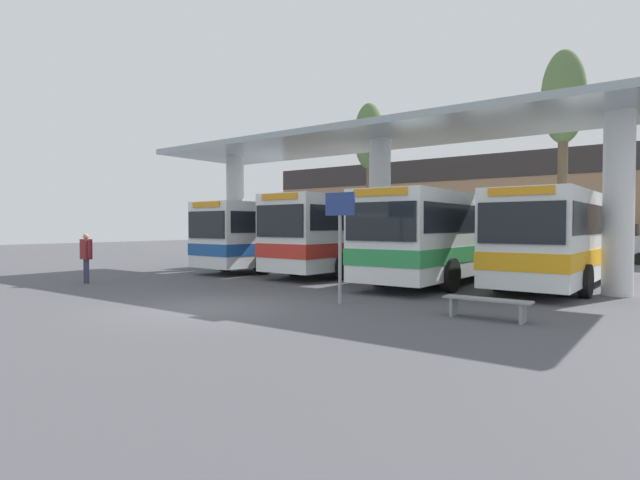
{
  "coord_description": "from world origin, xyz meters",
  "views": [
    {
      "loc": [
        9.68,
        -8.32,
        2.06
      ],
      "look_at": [
        0.0,
        4.82,
        1.6
      ],
      "focal_mm": 28.0,
      "sensor_mm": 36.0,
      "label": 1
    }
  ],
  "objects_px": {
    "transit_bus_left_bay": "(294,233)",
    "poplar_tree_behind_left": "(564,104)",
    "waiting_bench_near_pillar": "(487,304)",
    "pedestrian_waiting": "(86,253)",
    "parked_car_street": "(612,244)",
    "transit_bus_center_bay": "(368,231)",
    "info_sign_platform": "(340,225)",
    "transit_bus_far_right_bay": "(566,235)",
    "transit_bus_right_bay": "(455,233)",
    "poplar_tree_behind_right": "(369,140)"
  },
  "relations": [
    {
      "from": "transit_bus_left_bay",
      "to": "waiting_bench_near_pillar",
      "type": "bearing_deg",
      "value": 149.47
    },
    {
      "from": "info_sign_platform",
      "to": "pedestrian_waiting",
      "type": "distance_m",
      "value": 10.18
    },
    {
      "from": "transit_bus_left_bay",
      "to": "pedestrian_waiting",
      "type": "bearing_deg",
      "value": 81.17
    },
    {
      "from": "transit_bus_far_right_bay",
      "to": "info_sign_platform",
      "type": "height_order",
      "value": "transit_bus_far_right_bay"
    },
    {
      "from": "transit_bus_center_bay",
      "to": "poplar_tree_behind_right",
      "type": "bearing_deg",
      "value": -56.93
    },
    {
      "from": "transit_bus_left_bay",
      "to": "info_sign_platform",
      "type": "relative_size",
      "value": 3.68
    },
    {
      "from": "waiting_bench_near_pillar",
      "to": "pedestrian_waiting",
      "type": "xyz_separation_m",
      "value": [
        -13.82,
        -1.61,
        0.74
      ]
    },
    {
      "from": "transit_bus_far_right_bay",
      "to": "waiting_bench_near_pillar",
      "type": "bearing_deg",
      "value": 90.68
    },
    {
      "from": "info_sign_platform",
      "to": "poplar_tree_behind_left",
      "type": "bearing_deg",
      "value": 79.01
    },
    {
      "from": "waiting_bench_near_pillar",
      "to": "pedestrian_waiting",
      "type": "relative_size",
      "value": 1.06
    },
    {
      "from": "transit_bus_right_bay",
      "to": "poplar_tree_behind_right",
      "type": "distance_m",
      "value": 12.69
    },
    {
      "from": "poplar_tree_behind_right",
      "to": "pedestrian_waiting",
      "type": "bearing_deg",
      "value": -96.07
    },
    {
      "from": "transit_bus_far_right_bay",
      "to": "parked_car_street",
      "type": "height_order",
      "value": "transit_bus_far_right_bay"
    },
    {
      "from": "pedestrian_waiting",
      "to": "parked_car_street",
      "type": "distance_m",
      "value": 26.77
    },
    {
      "from": "transit_bus_far_right_bay",
      "to": "waiting_bench_near_pillar",
      "type": "height_order",
      "value": "transit_bus_far_right_bay"
    },
    {
      "from": "transit_bus_left_bay",
      "to": "poplar_tree_behind_right",
      "type": "relative_size",
      "value": 1.14
    },
    {
      "from": "transit_bus_left_bay",
      "to": "transit_bus_center_bay",
      "type": "xyz_separation_m",
      "value": [
        3.81,
        0.57,
        0.11
      ]
    },
    {
      "from": "transit_bus_left_bay",
      "to": "pedestrian_waiting",
      "type": "xyz_separation_m",
      "value": [
        -1.93,
        -9.42,
        -0.63
      ]
    },
    {
      "from": "transit_bus_left_bay",
      "to": "transit_bus_far_right_bay",
      "type": "distance_m",
      "value": 11.99
    },
    {
      "from": "waiting_bench_near_pillar",
      "to": "poplar_tree_behind_right",
      "type": "distance_m",
      "value": 20.54
    },
    {
      "from": "transit_bus_right_bay",
      "to": "transit_bus_center_bay",
      "type": "bearing_deg",
      "value": -12.09
    },
    {
      "from": "transit_bus_left_bay",
      "to": "poplar_tree_behind_left",
      "type": "xyz_separation_m",
      "value": [
        10.82,
        6.05,
        5.86
      ]
    },
    {
      "from": "poplar_tree_behind_right",
      "to": "parked_car_street",
      "type": "xyz_separation_m",
      "value": [
        12.22,
        6.07,
        -6.22
      ]
    },
    {
      "from": "transit_bus_left_bay",
      "to": "waiting_bench_near_pillar",
      "type": "xyz_separation_m",
      "value": [
        11.89,
        -7.81,
        -1.37
      ]
    },
    {
      "from": "transit_bus_center_bay",
      "to": "poplar_tree_behind_left",
      "type": "distance_m",
      "value": 10.59
    },
    {
      "from": "info_sign_platform",
      "to": "pedestrian_waiting",
      "type": "height_order",
      "value": "info_sign_platform"
    },
    {
      "from": "transit_bus_center_bay",
      "to": "transit_bus_left_bay",
      "type": "bearing_deg",
      "value": 11.2
    },
    {
      "from": "transit_bus_left_bay",
      "to": "poplar_tree_behind_left",
      "type": "height_order",
      "value": "poplar_tree_behind_left"
    },
    {
      "from": "transit_bus_right_bay",
      "to": "waiting_bench_near_pillar",
      "type": "bearing_deg",
      "value": 116.07
    },
    {
      "from": "poplar_tree_behind_left",
      "to": "waiting_bench_near_pillar",
      "type": "bearing_deg",
      "value": -85.58
    },
    {
      "from": "parked_car_street",
      "to": "waiting_bench_near_pillar",
      "type": "bearing_deg",
      "value": -91.92
    },
    {
      "from": "pedestrian_waiting",
      "to": "poplar_tree_behind_right",
      "type": "height_order",
      "value": "poplar_tree_behind_right"
    },
    {
      "from": "transit_bus_left_bay",
      "to": "poplar_tree_behind_right",
      "type": "bearing_deg",
      "value": -86.09
    },
    {
      "from": "transit_bus_center_bay",
      "to": "info_sign_platform",
      "type": "height_order",
      "value": "transit_bus_center_bay"
    },
    {
      "from": "transit_bus_left_bay",
      "to": "pedestrian_waiting",
      "type": "height_order",
      "value": "transit_bus_left_bay"
    },
    {
      "from": "transit_bus_center_bay",
      "to": "poplar_tree_behind_left",
      "type": "bearing_deg",
      "value": -139.33
    },
    {
      "from": "pedestrian_waiting",
      "to": "waiting_bench_near_pillar",
      "type": "bearing_deg",
      "value": 12.81
    },
    {
      "from": "transit_bus_right_bay",
      "to": "transit_bus_far_right_bay",
      "type": "xyz_separation_m",
      "value": [
        3.68,
        1.07,
        -0.04
      ]
    },
    {
      "from": "transit_bus_center_bay",
      "to": "waiting_bench_near_pillar",
      "type": "distance_m",
      "value": 11.73
    },
    {
      "from": "transit_bus_left_bay",
      "to": "info_sign_platform",
      "type": "xyz_separation_m",
      "value": [
        8.1,
        -7.99,
        0.38
      ]
    },
    {
      "from": "transit_bus_center_bay",
      "to": "poplar_tree_behind_left",
      "type": "height_order",
      "value": "poplar_tree_behind_left"
    },
    {
      "from": "pedestrian_waiting",
      "to": "transit_bus_center_bay",
      "type": "bearing_deg",
      "value": 66.26
    },
    {
      "from": "transit_bus_left_bay",
      "to": "transit_bus_far_right_bay",
      "type": "height_order",
      "value": "transit_bus_far_right_bay"
    },
    {
      "from": "waiting_bench_near_pillar",
      "to": "parked_car_street",
      "type": "xyz_separation_m",
      "value": [
        0.17,
        21.21,
        0.7
      ]
    },
    {
      "from": "transit_bus_far_right_bay",
      "to": "poplar_tree_behind_left",
      "type": "distance_m",
      "value": 8.02
    },
    {
      "from": "transit_bus_far_right_bay",
      "to": "parked_car_street",
      "type": "bearing_deg",
      "value": -89.23
    },
    {
      "from": "transit_bus_far_right_bay",
      "to": "waiting_bench_near_pillar",
      "type": "distance_m",
      "value": 8.59
    },
    {
      "from": "parked_car_street",
      "to": "transit_bus_left_bay",
      "type": "bearing_deg",
      "value": -133.46
    },
    {
      "from": "info_sign_platform",
      "to": "parked_car_street",
      "type": "relative_size",
      "value": 0.66
    },
    {
      "from": "waiting_bench_near_pillar",
      "to": "poplar_tree_behind_left",
      "type": "xyz_separation_m",
      "value": [
        -1.07,
        13.85,
        7.23
      ]
    }
  ]
}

